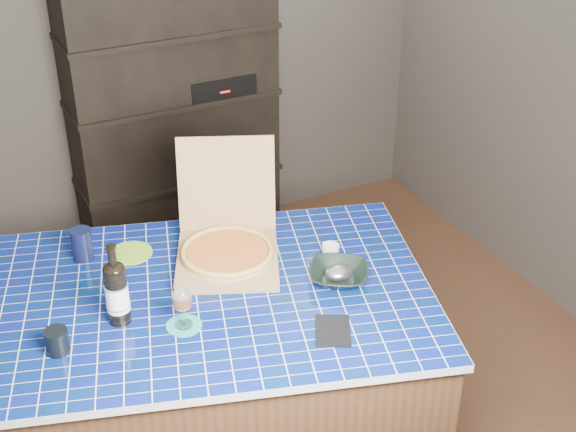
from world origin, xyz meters
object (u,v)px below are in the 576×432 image
dvd_case (333,331)px  bowl (339,274)px  wine_glass (182,300)px  kitchen_island (203,391)px  pizza_box (227,248)px  mead_bottle (117,292)px

dvd_case → bowl: size_ratio=0.74×
wine_glass → kitchen_island: bearing=56.6°
pizza_box → dvd_case: (0.16, -0.60, -0.06)m
mead_bottle → wine_glass: mead_bottle is taller
kitchen_island → wine_glass: (-0.11, -0.17, 0.62)m
kitchen_island → wine_glass: 0.65m
mead_bottle → dvd_case: size_ratio=1.90×
dvd_case → bowl: 0.33m
mead_bottle → wine_glass: bearing=-34.5°
pizza_box → mead_bottle: 0.55m
kitchen_island → mead_bottle: bearing=-157.6°
dvd_case → bowl: (0.18, 0.27, 0.02)m
pizza_box → bowl: pizza_box is taller
pizza_box → kitchen_island: bearing=-118.2°
mead_bottle → wine_glass: (0.20, -0.14, -0.01)m
dvd_case → wine_glass: bearing=177.2°
dvd_case → bowl: bearing=84.2°
kitchen_island → pizza_box: 0.62m
kitchen_island → dvd_case: dvd_case is taller
pizza_box → mead_bottle: (-0.51, -0.19, 0.07)m
kitchen_island → mead_bottle: mead_bottle is taller
mead_bottle → bowl: 0.86m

